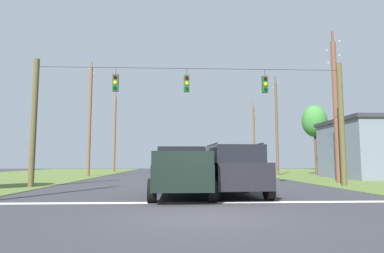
# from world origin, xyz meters

# --- Properties ---
(ground_plane) EXTENTS (120.00, 120.00, 0.00)m
(ground_plane) POSITION_xyz_m (0.00, 0.00, 0.00)
(ground_plane) COLOR #333338
(stop_bar_stripe) EXTENTS (14.36, 0.45, 0.01)m
(stop_bar_stripe) POSITION_xyz_m (0.00, 2.75, 0.00)
(stop_bar_stripe) COLOR white
(stop_bar_stripe) RESTS_ON ground
(lane_dash_0) EXTENTS (2.50, 0.15, 0.01)m
(lane_dash_0) POSITION_xyz_m (0.00, 8.75, 0.00)
(lane_dash_0) COLOR white
(lane_dash_0) RESTS_ON ground
(lane_dash_1) EXTENTS (2.50, 0.15, 0.01)m
(lane_dash_1) POSITION_xyz_m (0.00, 15.84, 0.00)
(lane_dash_1) COLOR white
(lane_dash_1) RESTS_ON ground
(lane_dash_2) EXTENTS (2.50, 0.15, 0.01)m
(lane_dash_2) POSITION_xyz_m (0.00, 21.58, 0.00)
(lane_dash_2) COLOR white
(lane_dash_2) RESTS_ON ground
(lane_dash_3) EXTENTS (2.50, 0.15, 0.01)m
(lane_dash_3) POSITION_xyz_m (0.00, 32.52, 0.00)
(lane_dash_3) COLOR white
(lane_dash_3) RESTS_ON ground
(overhead_signal_span) EXTENTS (17.43, 0.31, 7.04)m
(overhead_signal_span) POSITION_xyz_m (0.08, 9.83, 3.88)
(overhead_signal_span) COLOR brown
(overhead_signal_span) RESTS_ON ground
(pickup_truck) EXTENTS (2.29, 5.40, 1.95)m
(pickup_truck) POSITION_xyz_m (-0.50, 4.61, 0.97)
(pickup_truck) COLOR black
(pickup_truck) RESTS_ON ground
(suv_black) EXTENTS (2.39, 4.88, 2.05)m
(suv_black) POSITION_xyz_m (1.55, 4.79, 1.06)
(suv_black) COLOR black
(suv_black) RESTS_ON ground
(distant_car_crossing_white) EXTENTS (2.21, 4.39, 1.52)m
(distant_car_crossing_white) POSITION_xyz_m (-0.76, 24.84, 0.79)
(distant_car_crossing_white) COLOR silver
(distant_car_crossing_white) RESTS_ON ground
(distant_car_oncoming) EXTENTS (2.19, 4.38, 1.52)m
(distant_car_oncoming) POSITION_xyz_m (4.18, 26.62, 0.79)
(distant_car_oncoming) COLOR black
(distant_car_oncoming) RESTS_ON ground
(utility_pole_mid_right) EXTENTS (0.34, 1.87, 10.01)m
(utility_pole_mid_right) POSITION_xyz_m (9.64, 12.44, 4.86)
(utility_pole_mid_right) COLOR brown
(utility_pole_mid_right) RESTS_ON ground
(utility_pole_far_right) EXTENTS (0.27, 1.78, 10.17)m
(utility_pole_far_right) POSITION_xyz_m (9.51, 24.96, 4.95)
(utility_pole_far_right) COLOR brown
(utility_pole_far_right) RESTS_ON ground
(utility_pole_near_left) EXTENTS (0.30, 1.60, 9.28)m
(utility_pole_near_left) POSITION_xyz_m (9.56, 35.36, 4.62)
(utility_pole_near_left) COLOR brown
(utility_pole_near_left) RESTS_ON ground
(utility_pole_far_left) EXTENTS (0.27, 1.73, 10.99)m
(utility_pole_far_left) POSITION_xyz_m (-8.94, 23.30, 5.38)
(utility_pole_far_left) COLOR brown
(utility_pole_far_left) RESTS_ON ground
(utility_pole_distant_right) EXTENTS (0.28, 1.86, 10.94)m
(utility_pole_distant_right) POSITION_xyz_m (-9.12, 37.18, 5.30)
(utility_pole_distant_right) COLOR brown
(utility_pole_distant_right) RESTS_ON ground
(tree_roadside_far_right) EXTENTS (2.53, 2.53, 7.18)m
(tree_roadside_far_right) POSITION_xyz_m (13.50, 25.04, 5.49)
(tree_roadside_far_right) COLOR brown
(tree_roadside_far_right) RESTS_ON ground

